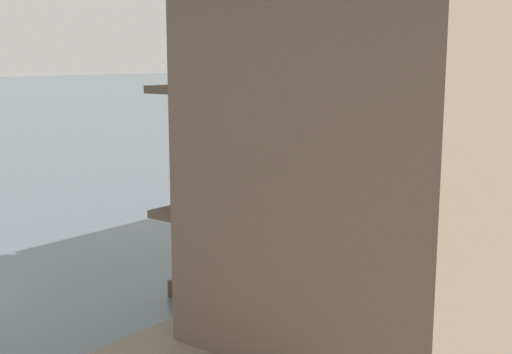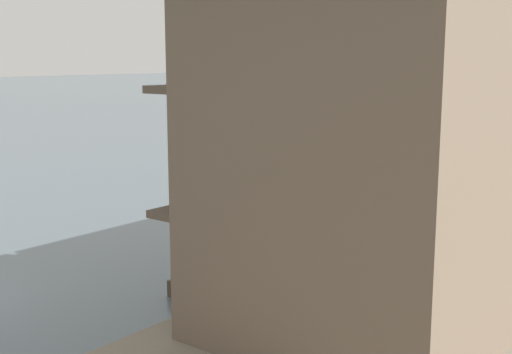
{
  "view_description": "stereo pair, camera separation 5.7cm",
  "coord_description": "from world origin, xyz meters",
  "views": [
    {
      "loc": [
        18.31,
        -7.72,
        6.65
      ],
      "look_at": [
        2.32,
        12.41,
        2.08
      ],
      "focal_mm": 47.21,
      "sensor_mm": 36.0,
      "label": 1
    },
    {
      "loc": [
        18.36,
        -7.68,
        6.65
      ],
      "look_at": [
        2.32,
        12.41,
        2.08
      ],
      "focal_mm": 47.21,
      "sensor_mm": 36.0,
      "label": 2
    }
  ],
  "objects": [
    {
      "name": "boat_moored_nearest",
      "position": [
        5.95,
        6.56,
        0.28
      ],
      "size": [
        1.72,
        3.74,
        0.76
      ],
      "color": "#423328",
      "rests_on": "ground"
    },
    {
      "name": "boat_moored_third",
      "position": [
        5.67,
        13.22,
        0.18
      ],
      "size": [
        1.67,
        5.1,
        0.57
      ],
      "color": "#423328",
      "rests_on": "ground"
    },
    {
      "name": "boat_moored_far",
      "position": [
        -1.65,
        19.5,
        0.12
      ],
      "size": [
        2.64,
        5.01,
        0.35
      ],
      "color": "#423328",
      "rests_on": "ground"
    },
    {
      "name": "boat_midriver_drifting",
      "position": [
        -5.23,
        47.47,
        0.26
      ],
      "size": [
        2.1,
        3.68,
        0.71
      ],
      "color": "brown",
      "rests_on": "ground"
    },
    {
      "name": "boat_midriver_upstream",
      "position": [
        6.48,
        18.64,
        0.29
      ],
      "size": [
        1.33,
        4.41,
        0.8
      ],
      "color": "brown",
      "rests_on": "ground"
    },
    {
      "name": "house_waterfront_nearest",
      "position": [
        11.5,
        4.54,
        5.11
      ],
      "size": [
        6.85,
        6.71,
        8.74
      ],
      "color": "brown",
      "rests_on": "riverbank_right"
    },
    {
      "name": "house_waterfront_second",
      "position": [
        11.27,
        11.38,
        3.81
      ],
      "size": [
        6.37,
        7.18,
        6.14
      ],
      "color": "#75604C",
      "rests_on": "riverbank_right"
    }
  ]
}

